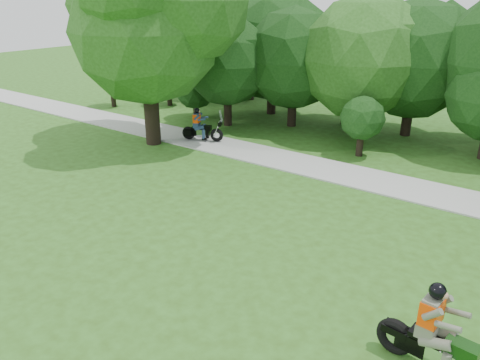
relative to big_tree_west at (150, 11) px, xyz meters
The scene contains 5 objects.
ground 13.82m from the big_tree_west, 33.03° to the right, with size 100.00×100.00×0.00m, color #305317.
walkway 12.05m from the big_tree_west, ahead, with size 60.00×2.20×0.06m, color #AAAAA4.
big_tree_west is the anchor object (origin of this frame).
chopper_motorcycle 16.88m from the big_tree_west, 26.67° to the right, with size 2.59×0.76×1.85m.
touring_motorcycle 5.50m from the big_tree_west, 36.32° to the left, with size 1.92×1.13×1.53m.
Camera 1 is at (4.89, -7.87, 6.53)m, focal length 35.00 mm.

